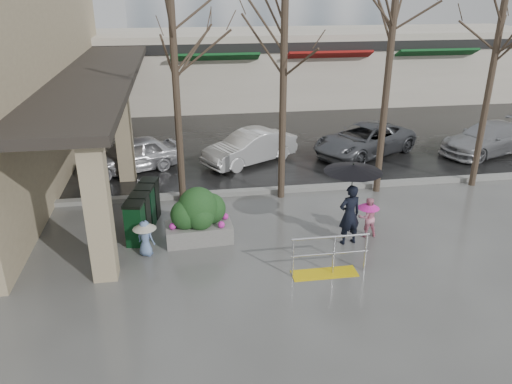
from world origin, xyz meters
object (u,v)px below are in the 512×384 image
object	(u,v)px
planter	(199,216)
car_b	(250,147)
handrail	(328,260)
tree_mideast	(391,42)
news_boxes	(143,210)
child_blue	(145,234)
tree_midwest	(284,31)
car_c	(364,140)
car_d	(488,139)
woman	(351,192)
car_a	(131,155)
tree_east	(501,23)
child_pink	(368,215)
tree_west	(173,38)

from	to	relation	value
planter	car_b	size ratio (longest dim) A/B	0.48
handrail	tree_mideast	bearing A→B (deg)	56.81
news_boxes	child_blue	bearing A→B (deg)	-73.96
tree_midwest	news_boxes	xyz separation A→B (m)	(-4.32, -1.75, -4.62)
planter	car_c	world-z (taller)	planter
planter	handrail	bearing A→B (deg)	-36.39
planter	car_d	world-z (taller)	planter
woman	car_b	size ratio (longest dim) A/B	0.60
car_a	car_d	distance (m)	14.32
tree_east	handrail	bearing A→B (deg)	-144.14
tree_mideast	child_pink	bearing A→B (deg)	-116.16
tree_mideast	tree_east	bearing A→B (deg)	-0.00
tree_mideast	car_a	distance (m)	9.89
handrail	car_c	distance (m)	9.47
child_blue	handrail	bearing A→B (deg)	-170.25
child_blue	tree_west	bearing A→B (deg)	-77.48
tree_east	child_pink	size ratio (longest dim) A/B	6.34
tree_east	planter	distance (m)	10.98
woman	child_pink	bearing A→B (deg)	-163.60
tree_mideast	car_d	world-z (taller)	tree_mideast
car_b	car_c	bearing A→B (deg)	63.04
child_blue	planter	xyz separation A→B (m)	(1.40, 0.59, 0.14)
tree_mideast	car_c	size ratio (longest dim) A/B	1.43
tree_east	car_b	size ratio (longest dim) A/B	1.88
car_a	tree_mideast	bearing A→B (deg)	46.67
tree_west	planter	size ratio (longest dim) A/B	3.72
woman	car_b	world-z (taller)	woman
car_c	news_boxes	bearing A→B (deg)	-85.44
child_blue	car_b	size ratio (longest dim) A/B	0.26
handrail	tree_west	world-z (taller)	tree_west
planter	woman	bearing A→B (deg)	-10.95
car_c	car_d	world-z (taller)	same
tree_midwest	car_a	xyz separation A→B (m)	(-5.03, 3.26, -4.60)
car_d	child_blue	bearing A→B (deg)	-83.87
tree_west	child_pink	distance (m)	7.35
tree_east	tree_mideast	bearing A→B (deg)	180.00
news_boxes	car_d	world-z (taller)	car_d
tree_west	tree_east	bearing A→B (deg)	0.00
child_blue	car_d	xyz separation A→B (m)	(13.49, 6.35, 0.03)
child_pink	planter	bearing A→B (deg)	-7.29
tree_west	car_c	bearing A→B (deg)	26.93
car_a	car_d	world-z (taller)	same
handrail	car_c	xyz separation A→B (m)	(4.05, 8.56, 0.25)
car_a	car_c	bearing A→B (deg)	71.16
child_pink	news_boxes	xyz separation A→B (m)	(-6.12, 1.30, -0.03)
tree_midwest	child_pink	bearing A→B (deg)	-59.48
tree_mideast	planter	world-z (taller)	tree_mideast
tree_mideast	car_d	bearing A→B (deg)	27.73
tree_midwest	car_c	world-z (taller)	tree_midwest
child_blue	news_boxes	world-z (taller)	news_boxes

